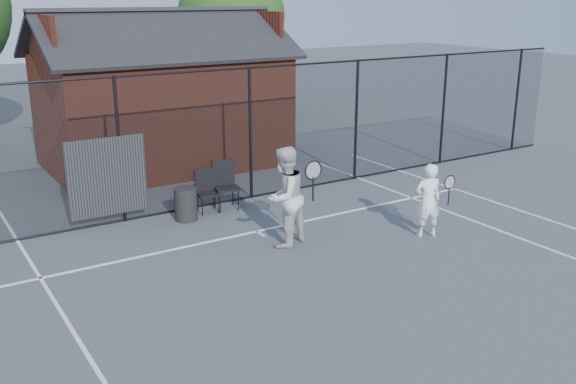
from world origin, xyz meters
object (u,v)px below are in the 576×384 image
clubhouse (162,106)px  player_front (428,200)px  player_back (285,197)px  chair_right (226,186)px  chair_left (208,192)px  waste_bin (186,204)px

clubhouse → player_front: 8.30m
player_back → chair_right: size_ratio=1.83×
player_back → chair_right: player_back is taller
chair_left → chair_right: (0.45, 0.00, 0.06)m
clubhouse → chair_left: clubhouse is taller
chair_left → waste_bin: size_ratio=1.31×
chair_left → player_front: bearing=-41.9°
player_front → chair_right: (-2.51, 3.57, -0.22)m
player_front → chair_left: size_ratio=1.61×
clubhouse → waste_bin: clubhouse is taller
chair_left → waste_bin: bearing=-152.1°
player_front → waste_bin: (-3.56, 3.35, -0.38)m
player_front → chair_right: bearing=125.1°
clubhouse → chair_right: 4.55m
waste_bin → chair_right: bearing=11.4°
player_front → player_back: (-2.56, 1.09, 0.21)m
player_back → player_front: bearing=-23.1°
player_back → chair_left: bearing=99.2°
chair_right → waste_bin: bearing=-158.1°
clubhouse → waste_bin: bearing=-106.8°
clubhouse → player_back: size_ratio=3.46×
player_front → player_back: bearing=156.9°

